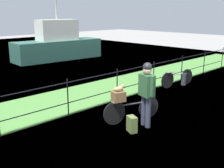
{
  "coord_description": "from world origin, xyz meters",
  "views": [
    {
      "loc": [
        -5.33,
        -3.8,
        2.89
      ],
      "look_at": [
        -0.01,
        1.6,
        0.9
      ],
      "focal_mm": 44.06,
      "sensor_mm": 36.0,
      "label": 1
    }
  ],
  "objects_px": {
    "bicycle_main": "(131,109)",
    "bicycle_parked": "(177,78)",
    "wooden_crate": "(118,96)",
    "terrier_dog": "(119,88)",
    "moored_boat_near": "(58,45)",
    "cyclist_person": "(147,89)",
    "mooring_bollard": "(184,79)",
    "backpack_on_paving": "(132,124)"
  },
  "relations": [
    {
      "from": "bicycle_main",
      "to": "mooring_bollard",
      "type": "distance_m",
      "value": 4.53
    },
    {
      "from": "bicycle_main",
      "to": "cyclist_person",
      "type": "height_order",
      "value": "cyclist_person"
    },
    {
      "from": "bicycle_main",
      "to": "moored_boat_near",
      "type": "distance_m",
      "value": 10.93
    },
    {
      "from": "wooden_crate",
      "to": "mooring_bollard",
      "type": "distance_m",
      "value": 4.9
    },
    {
      "from": "wooden_crate",
      "to": "mooring_bollard",
      "type": "xyz_separation_m",
      "value": [
        4.78,
        0.93,
        -0.52
      ]
    },
    {
      "from": "mooring_bollard",
      "to": "moored_boat_near",
      "type": "bearing_deg",
      "value": 90.19
    },
    {
      "from": "bicycle_parked",
      "to": "moored_boat_near",
      "type": "bearing_deg",
      "value": 87.93
    },
    {
      "from": "cyclist_person",
      "to": "moored_boat_near",
      "type": "distance_m",
      "value": 11.35
    },
    {
      "from": "wooden_crate",
      "to": "backpack_on_paving",
      "type": "xyz_separation_m",
      "value": [
        -0.13,
        -0.59,
        -0.56
      ]
    },
    {
      "from": "bicycle_main",
      "to": "wooden_crate",
      "type": "height_order",
      "value": "wooden_crate"
    },
    {
      "from": "bicycle_main",
      "to": "bicycle_parked",
      "type": "xyz_separation_m",
      "value": [
        4.05,
        1.15,
        0.0
      ]
    },
    {
      "from": "bicycle_parked",
      "to": "backpack_on_paving",
      "type": "bearing_deg",
      "value": -160.41
    },
    {
      "from": "cyclist_person",
      "to": "bicycle_main",
      "type": "bearing_deg",
      "value": 92.96
    },
    {
      "from": "wooden_crate",
      "to": "mooring_bollard",
      "type": "height_order",
      "value": "wooden_crate"
    },
    {
      "from": "terrier_dog",
      "to": "moored_boat_near",
      "type": "distance_m",
      "value": 10.96
    },
    {
      "from": "bicycle_main",
      "to": "backpack_on_paving",
      "type": "distance_m",
      "value": 0.7
    },
    {
      "from": "bicycle_main",
      "to": "wooden_crate",
      "type": "distance_m",
      "value": 0.58
    },
    {
      "from": "moored_boat_near",
      "to": "wooden_crate",
      "type": "bearing_deg",
      "value": -115.69
    },
    {
      "from": "bicycle_parked",
      "to": "cyclist_person",
      "type": "bearing_deg",
      "value": -157.93
    },
    {
      "from": "cyclist_person",
      "to": "backpack_on_paving",
      "type": "xyz_separation_m",
      "value": [
        -0.53,
        0.01,
        -0.8
      ]
    },
    {
      "from": "terrier_dog",
      "to": "cyclist_person",
      "type": "xyz_separation_m",
      "value": [
        0.38,
        -0.6,
        0.03
      ]
    },
    {
      "from": "mooring_bollard",
      "to": "bicycle_parked",
      "type": "xyz_separation_m",
      "value": [
        -0.35,
        0.1,
        0.09
      ]
    },
    {
      "from": "wooden_crate",
      "to": "terrier_dog",
      "type": "bearing_deg",
      "value": -17.89
    },
    {
      "from": "moored_boat_near",
      "to": "cyclist_person",
      "type": "bearing_deg",
      "value": -112.53
    },
    {
      "from": "bicycle_main",
      "to": "mooring_bollard",
      "type": "bearing_deg",
      "value": 13.4
    },
    {
      "from": "wooden_crate",
      "to": "bicycle_parked",
      "type": "height_order",
      "value": "wooden_crate"
    },
    {
      "from": "backpack_on_paving",
      "to": "terrier_dog",
      "type": "bearing_deg",
      "value": 8.17
    },
    {
      "from": "moored_boat_near",
      "to": "bicycle_parked",
      "type": "bearing_deg",
      "value": -92.07
    },
    {
      "from": "wooden_crate",
      "to": "bicycle_parked",
      "type": "bearing_deg",
      "value": 13.09
    },
    {
      "from": "wooden_crate",
      "to": "moored_boat_near",
      "type": "xyz_separation_m",
      "value": [
        4.75,
        9.88,
        0.14
      ]
    },
    {
      "from": "mooring_bollard",
      "to": "moored_boat_near",
      "type": "height_order",
      "value": "moored_boat_near"
    },
    {
      "from": "moored_boat_near",
      "to": "bicycle_main",
      "type": "bearing_deg",
      "value": -113.62
    },
    {
      "from": "terrier_dog",
      "to": "moored_boat_near",
      "type": "xyz_separation_m",
      "value": [
        4.73,
        9.89,
        -0.07
      ]
    },
    {
      "from": "bicycle_parked",
      "to": "moored_boat_near",
      "type": "distance_m",
      "value": 8.88
    },
    {
      "from": "cyclist_person",
      "to": "wooden_crate",
      "type": "bearing_deg",
      "value": 123.76
    },
    {
      "from": "terrier_dog",
      "to": "backpack_on_paving",
      "type": "relative_size",
      "value": 0.81
    },
    {
      "from": "mooring_bollard",
      "to": "bicycle_main",
      "type": "bearing_deg",
      "value": -166.6
    },
    {
      "from": "backpack_on_paving",
      "to": "mooring_bollard",
      "type": "distance_m",
      "value": 5.14
    },
    {
      "from": "bicycle_main",
      "to": "moored_boat_near",
      "type": "height_order",
      "value": "moored_boat_near"
    },
    {
      "from": "cyclist_person",
      "to": "bicycle_parked",
      "type": "distance_m",
      "value": 4.4
    },
    {
      "from": "bicycle_main",
      "to": "bicycle_parked",
      "type": "bearing_deg",
      "value": 15.87
    },
    {
      "from": "wooden_crate",
      "to": "bicycle_parked",
      "type": "relative_size",
      "value": 0.19
    }
  ]
}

